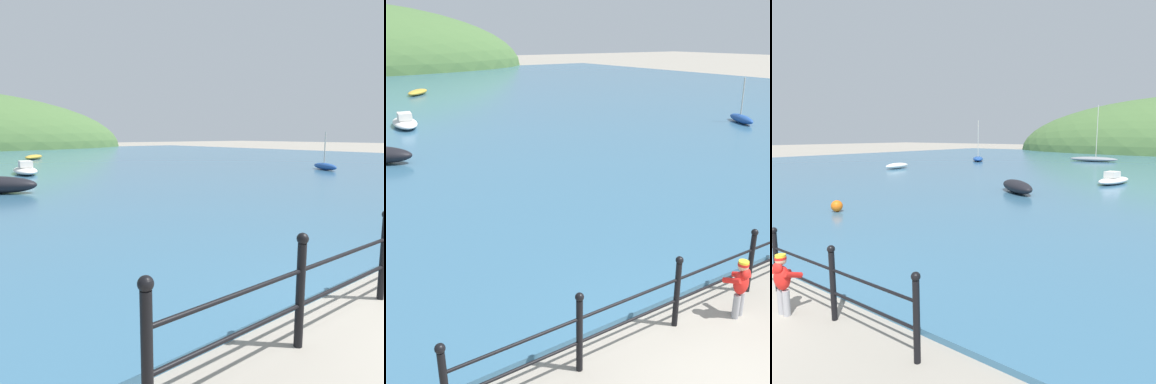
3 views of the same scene
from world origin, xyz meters
The scene contains 5 objects.
iron_railing centered at (0.33, 1.50, 0.64)m, with size 7.37×0.12×1.21m.
child_in_coat centered at (1.36, 1.11, 0.60)m, with size 0.42×0.40×1.00m.
boat_nearest_quay centered at (15.59, 11.86, 0.32)m, with size 1.53×2.30×2.25m.
boat_blue_hull centered at (4.97, 33.24, 0.29)m, with size 2.57×3.10×0.38m.
boat_far_right centered at (0.86, 20.38, 0.33)m, with size 1.48×3.26×0.72m.
Camera 2 is at (-4.29, -2.65, 4.32)m, focal length 42.00 mm.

